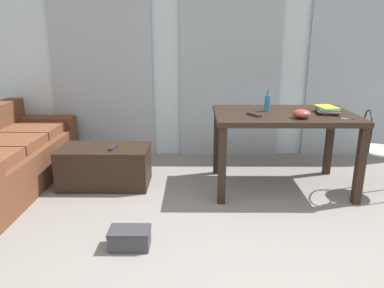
# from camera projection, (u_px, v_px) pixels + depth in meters

# --- Properties ---
(ground_plane) EXTENTS (7.23, 7.23, 0.00)m
(ground_plane) POSITION_uv_depth(u_px,v_px,m) (247.00, 222.00, 3.00)
(ground_plane) COLOR gray
(wall_back) EXTENTS (6.18, 0.10, 2.65)m
(wall_back) POSITION_uv_depth(u_px,v_px,m) (230.00, 51.00, 4.45)
(wall_back) COLOR silver
(wall_back) RESTS_ON ground
(curtains) EXTENTS (4.40, 0.03, 2.30)m
(curtains) POSITION_uv_depth(u_px,v_px,m) (230.00, 66.00, 4.42)
(curtains) COLOR #99A3AD
(curtains) RESTS_ON ground
(couch) EXTENTS (0.87, 1.98, 0.76)m
(couch) POSITION_uv_depth(u_px,v_px,m) (2.00, 159.00, 3.65)
(couch) COLOR brown
(couch) RESTS_ON ground
(coffee_table) EXTENTS (0.90, 0.49, 0.41)m
(coffee_table) POSITION_uv_depth(u_px,v_px,m) (105.00, 166.00, 3.71)
(coffee_table) COLOR black
(coffee_table) RESTS_ON ground
(craft_table) EXTENTS (1.34, 0.87, 0.78)m
(craft_table) POSITION_uv_depth(u_px,v_px,m) (283.00, 123.00, 3.52)
(craft_table) COLOR black
(craft_table) RESTS_ON ground
(wire_chair) EXTENTS (0.39, 0.42, 0.83)m
(wire_chair) POSITION_uv_depth(u_px,v_px,m) (373.00, 143.00, 3.41)
(wire_chair) COLOR silver
(wire_chair) RESTS_ON ground
(bottle_near) EXTENTS (0.06, 0.06, 0.21)m
(bottle_near) POSITION_uv_depth(u_px,v_px,m) (267.00, 103.00, 3.55)
(bottle_near) COLOR teal
(bottle_near) RESTS_ON craft_table
(bowl) EXTENTS (0.16, 0.16, 0.08)m
(bowl) POSITION_uv_depth(u_px,v_px,m) (302.00, 114.00, 3.24)
(bowl) COLOR #9E3833
(bowl) RESTS_ON craft_table
(book_stack) EXTENTS (0.26, 0.32, 0.06)m
(book_stack) POSITION_uv_depth(u_px,v_px,m) (327.00, 110.00, 3.48)
(book_stack) COLOR red
(book_stack) RESTS_ON craft_table
(tv_remote_on_table) EXTENTS (0.12, 0.17, 0.02)m
(tv_remote_on_table) POSITION_uv_depth(u_px,v_px,m) (254.00, 115.00, 3.36)
(tv_remote_on_table) COLOR #232326
(tv_remote_on_table) RESTS_ON craft_table
(scissors) EXTENTS (0.12, 0.06, 0.00)m
(scissors) POSITION_uv_depth(u_px,v_px,m) (350.00, 119.00, 3.21)
(scissors) COLOR #9EA0A5
(scissors) RESTS_ON craft_table
(tv_remote_primary) EXTENTS (0.07, 0.17, 0.02)m
(tv_remote_primary) POSITION_uv_depth(u_px,v_px,m) (113.00, 148.00, 3.60)
(tv_remote_primary) COLOR #232326
(tv_remote_primary) RESTS_ON coffee_table
(shoebox) EXTENTS (0.30, 0.19, 0.15)m
(shoebox) POSITION_uv_depth(u_px,v_px,m) (130.00, 238.00, 2.62)
(shoebox) COLOR #38383D
(shoebox) RESTS_ON ground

